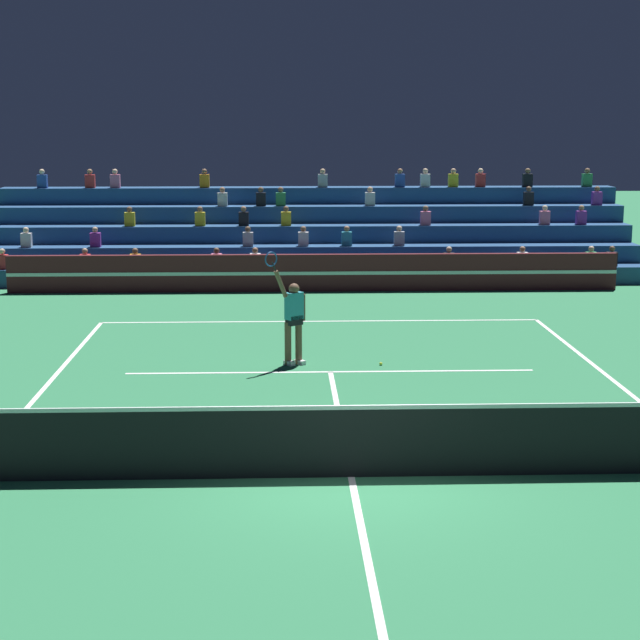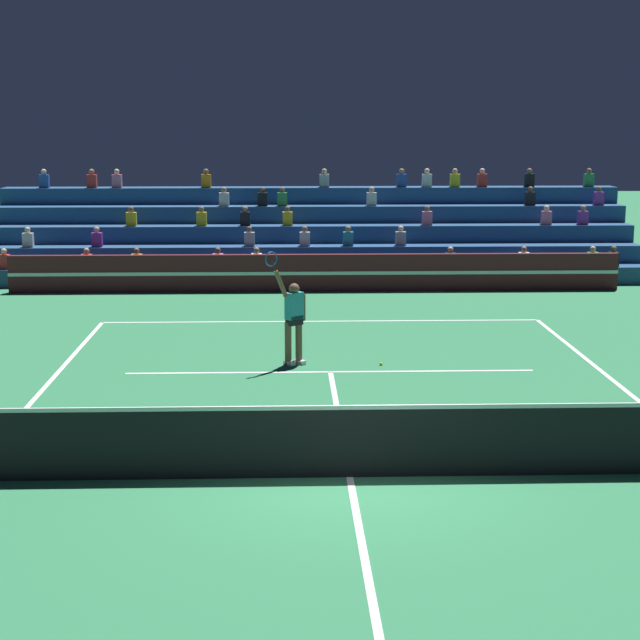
# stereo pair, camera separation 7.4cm
# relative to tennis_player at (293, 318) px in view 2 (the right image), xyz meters

# --- Properties ---
(ground_plane) EXTENTS (120.00, 120.00, 0.00)m
(ground_plane) POSITION_rel_tennis_player_xyz_m (0.74, -7.12, -0.99)
(ground_plane) COLOR #2D7A4C
(court_lines) EXTENTS (11.10, 23.90, 0.01)m
(court_lines) POSITION_rel_tennis_player_xyz_m (0.74, -7.12, -0.98)
(court_lines) COLOR white
(court_lines) RESTS_ON ground
(tennis_net) EXTENTS (12.00, 0.10, 1.10)m
(tennis_net) POSITION_rel_tennis_player_xyz_m (0.74, -7.12, -0.44)
(tennis_net) COLOR slate
(tennis_net) RESTS_ON ground
(sponsor_banner_wall) EXTENTS (18.00, 0.26, 1.10)m
(sponsor_banner_wall) POSITION_rel_tennis_player_xyz_m (0.74, 9.57, -0.44)
(sponsor_banner_wall) COLOR #51191E
(sponsor_banner_wall) RESTS_ON ground
(bleacher_stand) EXTENTS (20.71, 4.75, 3.38)m
(bleacher_stand) POSITION_rel_tennis_player_xyz_m (0.74, 13.38, 0.03)
(bleacher_stand) COLOR navy
(bleacher_stand) RESTS_ON ground
(tennis_player) EXTENTS (0.88, 0.68, 2.46)m
(tennis_player) POSITION_rel_tennis_player_xyz_m (0.00, 0.00, 0.00)
(tennis_player) COLOR brown
(tennis_player) RESTS_ON ground
(tennis_ball) EXTENTS (0.07, 0.07, 0.07)m
(tennis_ball) POSITION_rel_tennis_player_xyz_m (1.82, -0.15, -0.95)
(tennis_ball) COLOR #C6DB33
(tennis_ball) RESTS_ON ground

